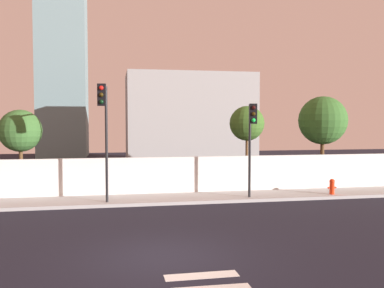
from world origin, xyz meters
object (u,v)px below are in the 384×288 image
at_px(roadside_tree_leftmost, 20,131).
at_px(traffic_light_right, 104,118).
at_px(roadside_tree_midleft, 247,124).
at_px(roadside_tree_midright, 323,121).
at_px(traffic_light_center, 252,130).
at_px(fire_hydrant, 332,186).

bearing_deg(roadside_tree_leftmost, traffic_light_right, -40.71).
bearing_deg(roadside_tree_midleft, traffic_light_right, -154.72).
distance_m(roadside_tree_leftmost, roadside_tree_midleft, 11.56).
bearing_deg(roadside_tree_midright, roadside_tree_midleft, -180.00).
distance_m(traffic_light_center, roadside_tree_midright, 6.26).
relative_size(roadside_tree_leftmost, roadside_tree_midleft, 0.94).
bearing_deg(roadside_tree_leftmost, roadside_tree_midleft, -0.00).
xyz_separation_m(roadside_tree_midleft, roadside_tree_midright, (4.41, 0.00, 0.17)).
bearing_deg(roadside_tree_midleft, traffic_light_center, -104.58).
bearing_deg(fire_hydrant, roadside_tree_leftmost, 169.36).
distance_m(traffic_light_center, roadside_tree_midleft, 3.46).
bearing_deg(traffic_light_right, roadside_tree_midleft, 25.28).
relative_size(traffic_light_right, roadside_tree_leftmost, 1.19).
distance_m(roadside_tree_midleft, roadside_tree_midright, 4.42).
relative_size(traffic_light_right, fire_hydrant, 6.71).
relative_size(traffic_light_center, roadside_tree_midleft, 0.96).
xyz_separation_m(fire_hydrant, roadside_tree_leftmost, (-15.02, 2.82, 2.70)).
xyz_separation_m(roadside_tree_leftmost, roadside_tree_midleft, (11.56, -0.00, 0.35)).
distance_m(traffic_light_center, fire_hydrant, 5.18).
distance_m(traffic_light_right, roadside_tree_midleft, 8.26).
bearing_deg(traffic_light_center, traffic_light_right, -178.40).
bearing_deg(roadside_tree_midleft, fire_hydrant, -39.15).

